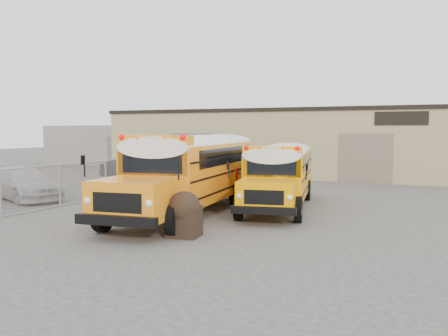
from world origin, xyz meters
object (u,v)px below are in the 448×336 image
at_px(school_bus_right, 291,162).
at_px(tarp_bundle, 184,213).
at_px(car_dark, 132,169).
at_px(car_white, 24,183).
at_px(school_bus_left, 235,158).

height_order(school_bus_right, tarp_bundle, school_bus_right).
bearing_deg(tarp_bundle, school_bus_right, 92.78).
bearing_deg(car_dark, car_white, -170.29).
distance_m(tarp_bundle, car_dark, 17.55).
bearing_deg(car_dark, school_bus_left, -103.11).
distance_m(school_bus_right, car_dark, 10.93).
xyz_separation_m(school_bus_left, car_white, (-7.86, -6.52, -1.05)).
height_order(school_bus_left, school_bus_right, school_bus_left).
bearing_deg(car_white, school_bus_right, -29.02).
xyz_separation_m(tarp_bundle, car_white, (-10.80, 3.87, 0.03)).
xyz_separation_m(school_bus_right, tarp_bundle, (0.61, -12.51, -0.82)).
bearing_deg(school_bus_left, car_white, -140.34).
bearing_deg(school_bus_left, car_dark, 161.27).
xyz_separation_m(car_white, car_dark, (-0.67, 9.42, -0.03)).
distance_m(car_white, car_dark, 9.44).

